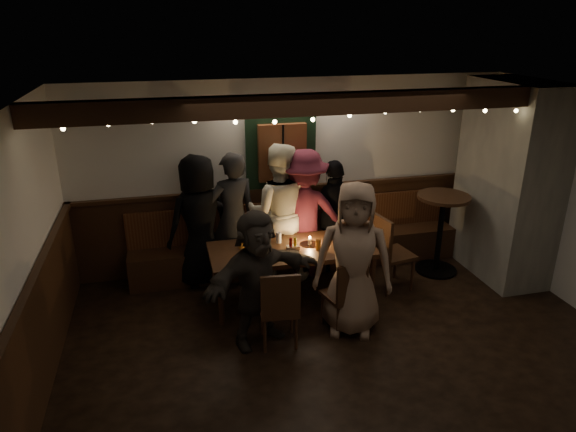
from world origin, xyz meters
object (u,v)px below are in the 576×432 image
object	(u,v)px
chair_near_right	(347,291)
person_c	(279,212)
person_f	(257,278)
person_g	(353,259)
person_a	(200,221)
person_e	(334,216)
high_top	(441,224)
chair_near_left	(279,305)
dining_table	(292,252)
chair_end	(387,248)
person_d	(304,214)
person_b	(233,218)

from	to	relation	value
chair_near_right	person_c	xyz separation A→B (m)	(-0.43, 1.50, 0.43)
person_f	person_g	xyz separation A→B (m)	(1.05, -0.04, 0.12)
person_f	person_a	bearing A→B (deg)	83.44
person_a	person_e	world-z (taller)	person_a
high_top	chair_near_left	bearing A→B (deg)	-154.30
dining_table	high_top	distance (m)	2.17
person_f	high_top	bearing A→B (deg)	-3.16
chair_end	person_c	size ratio (longest dim) A/B	0.55
chair_end	person_c	bearing A→B (deg)	150.19
person_c	person_e	bearing A→B (deg)	-164.04
dining_table	person_d	distance (m)	0.75
person_d	person_e	xyz separation A→B (m)	(0.46, 0.07, -0.09)
person_f	chair_near_left	bearing A→B (deg)	-66.42
person_c	person_e	distance (m)	0.79
person_f	dining_table	bearing A→B (deg)	29.02
person_f	person_g	bearing A→B (deg)	-26.04
person_f	person_g	world-z (taller)	person_g
person_a	person_b	world-z (taller)	person_b
chair_near_left	person_g	bearing A→B (deg)	9.43
dining_table	person_e	world-z (taller)	person_e
person_a	person_f	world-z (taller)	person_a
person_c	chair_near_right	bearing A→B (deg)	121.26
person_b	person_f	bearing A→B (deg)	80.84
person_b	person_e	size ratio (longest dim) A/B	1.12
dining_table	person_a	size ratio (longest dim) A/B	1.14
person_d	chair_near_left	bearing A→B (deg)	71.04
chair_end	person_f	distance (m)	1.97
person_f	chair_end	bearing A→B (deg)	-1.88
high_top	person_e	world-z (taller)	person_e
chair_near_right	person_g	world-z (taller)	person_g
person_c	chair_near_left	bearing A→B (deg)	92.60
person_c	person_f	distance (m)	1.57
person_c	dining_table	bearing A→B (deg)	105.60
chair_end	person_c	world-z (taller)	person_c
chair_near_left	person_g	distance (m)	0.94
dining_table	chair_end	xyz separation A→B (m)	(1.25, -0.02, -0.08)
chair_near_left	person_d	size ratio (longest dim) A/B	0.52
chair_near_left	person_c	size ratio (longest dim) A/B	0.49
dining_table	chair_end	world-z (taller)	chair_end
chair_near_left	chair_near_right	size ratio (longest dim) A/B	1.04
chair_near_right	chair_end	distance (m)	1.14
chair_end	person_d	distance (m)	1.17
dining_table	person_b	size ratio (longest dim) A/B	1.13
person_d	person_a	bearing A→B (deg)	0.20
person_a	person_b	xyz separation A→B (m)	(0.43, -0.01, 0.01)
high_top	chair_near_right	bearing A→B (deg)	-148.03
person_c	person_e	world-z (taller)	person_c
person_b	person_e	distance (m)	1.39
chair_near_left	chair_near_right	distance (m)	0.81
chair_near_right	person_b	distance (m)	1.89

